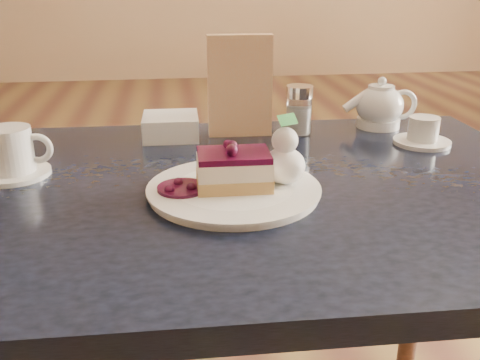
{
  "coord_description": "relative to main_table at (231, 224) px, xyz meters",
  "views": [
    {
      "loc": [
        -0.04,
        -0.48,
        1.01
      ],
      "look_at": [
        0.05,
        0.2,
        0.74
      ],
      "focal_mm": 40.0,
      "sensor_mm": 36.0,
      "label": 1
    }
  ],
  "objects": [
    {
      "name": "cheesecake_slice",
      "position": [
        -0.0,
        -0.05,
        0.11
      ],
      "size": [
        0.11,
        0.08,
        0.06
      ],
      "rotation": [
        0.0,
        0.0,
        -0.02
      ],
      "color": "tan",
      "rests_on": "dessert_plate"
    },
    {
      "name": "dessert_plate",
      "position": [
        -0.0,
        -0.05,
        0.08
      ],
      "size": [
        0.26,
        0.26,
        0.01
      ],
      "primitive_type": "cylinder",
      "color": "white",
      "rests_on": "main_table"
    },
    {
      "name": "main_table",
      "position": [
        0.0,
        0.0,
        0.0
      ],
      "size": [
        1.12,
        0.76,
        0.69
      ],
      "rotation": [
        0.0,
        0.0,
        -0.02
      ],
      "color": "black",
      "rests_on": "ground"
    },
    {
      "name": "napkin_stack",
      "position": [
        -0.09,
        0.27,
        0.1
      ],
      "size": [
        0.11,
        0.11,
        0.05
      ],
      "primitive_type": "cube",
      "rotation": [
        0.0,
        0.0,
        -0.02
      ],
      "color": "white",
      "rests_on": "main_table"
    },
    {
      "name": "sugar_shaker",
      "position": [
        0.17,
        0.26,
        0.12
      ],
      "size": [
        0.06,
        0.06,
        0.1
      ],
      "color": "white",
      "rests_on": "main_table"
    },
    {
      "name": "tea_set",
      "position": [
        0.36,
        0.26,
        0.11
      ],
      "size": [
        0.19,
        0.24,
        0.1
      ],
      "color": "white",
      "rests_on": "main_table"
    },
    {
      "name": "berry_sauce",
      "position": [
        -0.08,
        -0.05,
        0.09
      ],
      "size": [
        0.07,
        0.07,
        0.01
      ],
      "primitive_type": "cylinder",
      "color": "#480526",
      "rests_on": "dessert_plate"
    },
    {
      "name": "menu_card",
      "position": [
        0.05,
        0.27,
        0.17
      ],
      "size": [
        0.13,
        0.03,
        0.2
      ],
      "primitive_type": "cube",
      "rotation": [
        0.0,
        0.0,
        -0.02
      ],
      "color": "beige",
      "rests_on": "main_table"
    },
    {
      "name": "coffee_set",
      "position": [
        -0.35,
        0.08,
        0.11
      ],
      "size": [
        0.13,
        0.12,
        0.08
      ],
      "color": "white",
      "rests_on": "main_table"
    },
    {
      "name": "whipped_cream",
      "position": [
        0.08,
        -0.04,
        0.11
      ],
      "size": [
        0.07,
        0.07,
        0.06
      ],
      "color": "white",
      "rests_on": "dessert_plate"
    }
  ]
}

